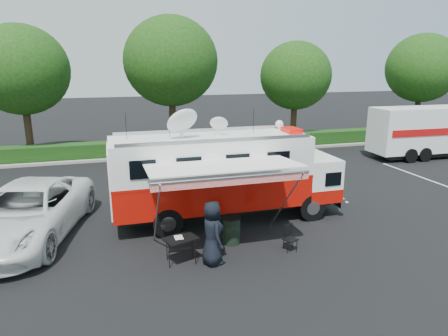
{
  "coord_description": "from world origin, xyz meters",
  "views": [
    {
      "loc": [
        -4.17,
        -13.89,
        5.86
      ],
      "look_at": [
        0.0,
        0.5,
        1.9
      ],
      "focal_mm": 32.0,
      "sensor_mm": 36.0,
      "label": 1
    }
  ],
  "objects_px": {
    "trash_bin": "(231,230)",
    "semi_trailer": "(447,130)",
    "command_truck": "(226,174)",
    "white_suv": "(29,237)",
    "folding_table": "(181,239)"
  },
  "relations": [
    {
      "from": "trash_bin",
      "to": "semi_trailer",
      "type": "xyz_separation_m",
      "value": [
        17.13,
        8.57,
        1.21
      ]
    },
    {
      "from": "command_truck",
      "to": "trash_bin",
      "type": "xyz_separation_m",
      "value": [
        -0.43,
        -2.13,
        -1.32
      ]
    },
    {
      "from": "command_truck",
      "to": "semi_trailer",
      "type": "xyz_separation_m",
      "value": [
        16.7,
        6.44,
        -0.11
      ]
    },
    {
      "from": "command_truck",
      "to": "white_suv",
      "type": "xyz_separation_m",
      "value": [
        -7.04,
        0.23,
        -1.79
      ]
    },
    {
      "from": "white_suv",
      "to": "semi_trailer",
      "type": "height_order",
      "value": "semi_trailer"
    },
    {
      "from": "white_suv",
      "to": "folding_table",
      "type": "distance_m",
      "value": 5.8
    },
    {
      "from": "white_suv",
      "to": "trash_bin",
      "type": "relative_size",
      "value": 7.11
    },
    {
      "from": "command_truck",
      "to": "folding_table",
      "type": "height_order",
      "value": "command_truck"
    },
    {
      "from": "trash_bin",
      "to": "white_suv",
      "type": "bearing_deg",
      "value": 160.28
    },
    {
      "from": "command_truck",
      "to": "semi_trailer",
      "type": "bearing_deg",
      "value": 21.08
    },
    {
      "from": "semi_trailer",
      "to": "folding_table",
      "type": "bearing_deg",
      "value": -153.57
    },
    {
      "from": "white_suv",
      "to": "command_truck",
      "type": "bearing_deg",
      "value": 12.02
    },
    {
      "from": "command_truck",
      "to": "semi_trailer",
      "type": "distance_m",
      "value": 17.9
    },
    {
      "from": "trash_bin",
      "to": "semi_trailer",
      "type": "height_order",
      "value": "semi_trailer"
    },
    {
      "from": "folding_table",
      "to": "command_truck",
      "type": "bearing_deg",
      "value": 52.66
    }
  ]
}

